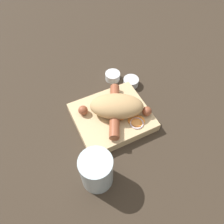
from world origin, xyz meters
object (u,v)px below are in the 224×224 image
object	(u,v)px
food_tray	(112,117)
bread_roll	(116,105)
condiment_cup_far	(113,76)
drink_glass	(97,171)
condiment_cup_near	(131,82)
sausage	(115,111)

from	to	relation	value
food_tray	bread_roll	world-z (taller)	bread_roll
condiment_cup_far	drink_glass	xyz separation A→B (m)	(0.18, 0.29, 0.04)
bread_roll	condiment_cup_far	size ratio (longest dim) A/B	3.38
bread_roll	condiment_cup_near	size ratio (longest dim) A/B	3.38
condiment_cup_near	food_tray	bearing A→B (deg)	40.15
food_tray	condiment_cup_near	size ratio (longest dim) A/B	4.19
bread_roll	sausage	size ratio (longest dim) A/B	0.90
bread_roll	drink_glass	size ratio (longest dim) A/B	1.65
sausage	food_tray	bearing A→B (deg)	-13.60
sausage	condiment_cup_far	xyz separation A→B (m)	(-0.07, -0.15, -0.03)
bread_roll	drink_glass	distance (m)	0.19
sausage	drink_glass	size ratio (longest dim) A/B	1.83
condiment_cup_far	drink_glass	distance (m)	0.34
food_tray	condiment_cup_far	bearing A→B (deg)	-116.96
bread_roll	food_tray	bearing A→B (deg)	13.47
food_tray	sausage	size ratio (longest dim) A/B	1.12
drink_glass	condiment_cup_near	bearing A→B (deg)	-133.26
sausage	condiment_cup_near	xyz separation A→B (m)	(-0.11, -0.10, -0.03)
condiment_cup_near	drink_glass	distance (m)	0.33
food_tray	sausage	xyz separation A→B (m)	(-0.01, 0.00, 0.03)
sausage	condiment_cup_far	world-z (taller)	sausage
condiment_cup_near	condiment_cup_far	size ratio (longest dim) A/B	1.00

